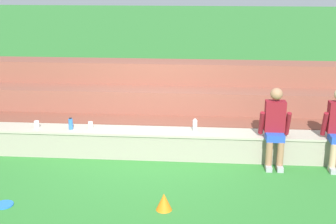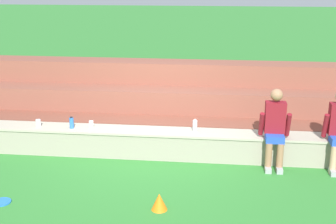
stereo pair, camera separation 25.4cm
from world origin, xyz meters
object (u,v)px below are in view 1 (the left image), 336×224
at_px(sports_cone, 164,202).
at_px(person_left_of_center, 275,126).
at_px(water_bottle_near_right, 71,124).
at_px(plastic_cup_right_end, 91,125).
at_px(plastic_cup_left_end, 37,124).
at_px(frisbee, 4,205).
at_px(water_bottle_mid_right, 195,126).

bearing_deg(sports_cone, person_left_of_center, 44.45).
bearing_deg(water_bottle_near_right, plastic_cup_right_end, 9.89).
xyz_separation_m(plastic_cup_right_end, sports_cone, (1.48, -1.91, -0.43)).
bearing_deg(plastic_cup_right_end, plastic_cup_left_end, -178.05).
bearing_deg(sports_cone, frisbee, -178.46).
distance_m(person_left_of_center, plastic_cup_left_end, 4.15).
distance_m(water_bottle_mid_right, plastic_cup_left_end, 2.82).
distance_m(person_left_of_center, water_bottle_near_right, 3.52).
relative_size(water_bottle_mid_right, sports_cone, 0.93).
relative_size(water_bottle_mid_right, frisbee, 0.87).
distance_m(frisbee, sports_cone, 2.26).
bearing_deg(person_left_of_center, plastic_cup_right_end, 175.73).
relative_size(water_bottle_near_right, frisbee, 0.81).
relative_size(water_bottle_near_right, water_bottle_mid_right, 0.94).
height_order(water_bottle_near_right, frisbee, water_bottle_near_right).
bearing_deg(water_bottle_near_right, water_bottle_mid_right, 1.60).
bearing_deg(sports_cone, plastic_cup_right_end, 127.75).
bearing_deg(frisbee, plastic_cup_left_end, 95.57).
bearing_deg(sports_cone, water_bottle_near_right, 134.51).
relative_size(water_bottle_mid_right, plastic_cup_left_end, 1.77).
distance_m(water_bottle_mid_right, plastic_cup_right_end, 1.85).
bearing_deg(plastic_cup_right_end, sports_cone, -52.25).
relative_size(plastic_cup_left_end, plastic_cup_right_end, 1.00).
height_order(plastic_cup_left_end, frisbee, plastic_cup_left_end).
bearing_deg(plastic_cup_left_end, plastic_cup_right_end, 1.95).
xyz_separation_m(person_left_of_center, water_bottle_near_right, (-3.52, 0.18, -0.12)).
xyz_separation_m(water_bottle_near_right, frisbee, (-0.44, -1.91, -0.57)).
bearing_deg(person_left_of_center, plastic_cup_left_end, 177.18).
xyz_separation_m(water_bottle_near_right, water_bottle_mid_right, (2.19, 0.06, 0.01)).
relative_size(person_left_of_center, plastic_cup_right_end, 10.38).
height_order(person_left_of_center, plastic_cup_right_end, person_left_of_center).
height_order(plastic_cup_right_end, frisbee, plastic_cup_right_end).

